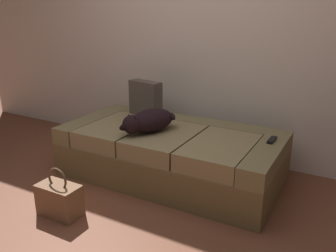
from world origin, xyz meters
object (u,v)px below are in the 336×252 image
object	(u,v)px
dog_dark	(148,121)
tv_remote	(272,140)
throw_pillow	(145,98)
handbag	(59,199)
couch	(171,154)

from	to	relation	value
dog_dark	tv_remote	world-z (taller)	dog_dark
throw_pillow	handbag	xyz separation A→B (m)	(0.02, -1.23, -0.49)
dog_dark	throw_pillow	distance (m)	0.52
dog_dark	couch	bearing A→B (deg)	45.07
couch	tv_remote	world-z (taller)	tv_remote
tv_remote	handbag	bearing A→B (deg)	-137.21
throw_pillow	handbag	size ratio (longest dim) A/B	0.90
dog_dark	tv_remote	xyz separation A→B (m)	(0.98, 0.29, -0.09)
dog_dark	throw_pillow	size ratio (longest dim) A/B	1.62
handbag	couch	bearing A→B (deg)	66.68
throw_pillow	couch	bearing A→B (deg)	-32.54
tv_remote	throw_pillow	world-z (taller)	throw_pillow
couch	throw_pillow	distance (m)	0.65
couch	handbag	world-z (taller)	couch
throw_pillow	handbag	bearing A→B (deg)	-88.89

